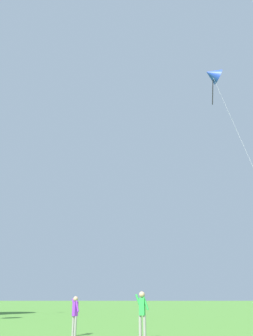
{
  "coord_description": "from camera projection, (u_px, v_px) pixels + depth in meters",
  "views": [
    {
      "loc": [
        -0.4,
        -4.95,
        1.5
      ],
      "look_at": [
        -0.53,
        25.91,
        13.66
      ],
      "focal_mm": 35.37,
      "sensor_mm": 36.0,
      "label": 1
    }
  ],
  "objects": [
    {
      "name": "person_in_red_shirt",
      "position": [
        77.0,
        312.0,
        14.32
      ],
      "size": [
        0.41,
        0.41,
        1.57
      ],
      "color": "gray",
      "rests_on": "ground_plane"
    },
    {
      "name": "kite_blue_delta",
      "position": [
        214.0,
        74.0,
        35.45
      ],
      "size": [
        2.2,
        11.96,
        24.92
      ],
      "color": "blue",
      "rests_on": "ground_plane"
    },
    {
      "name": "person_foreground_watcher",
      "position": [
        144.0,
        310.0,
        13.17
      ],
      "size": [
        0.56,
        0.25,
        1.75
      ],
      "color": "gray",
      "rests_on": "ground_plane"
    }
  ]
}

